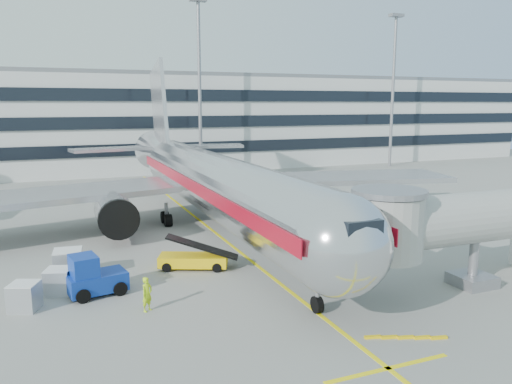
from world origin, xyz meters
name	(u,v)px	position (x,y,z in m)	size (l,w,h in m)	color
ground	(259,267)	(0.00, 0.00, 0.00)	(180.00, 180.00, 0.00)	gray
lead_in_line	(214,232)	(0.00, 10.00, 0.01)	(0.25, 70.00, 0.01)	yellow
stop_bar	(388,368)	(0.00, -14.00, 0.01)	(6.00, 0.25, 0.01)	yellow
main_jet	(207,180)	(0.00, 11.72, 4.23)	(50.95, 48.70, 16.06)	silver
jet_bridge	(498,220)	(12.18, -8.00, 3.87)	(17.80, 4.50, 7.00)	silver
terminal	(129,121)	(0.00, 57.95, 7.80)	(150.00, 24.25, 15.60)	silver
light_mast_centre	(199,75)	(8.00, 42.00, 14.88)	(2.40, 1.20, 25.45)	gray
light_mast_east	(393,79)	(42.00, 42.00, 14.88)	(2.40, 1.20, 25.45)	gray
belt_loader	(193,259)	(-4.11, 1.34, 0.64)	(4.75, 3.24, 2.25)	yellow
baggage_tug	(93,277)	(-10.58, -1.07, 1.04)	(3.47, 2.55, 2.39)	navy
cargo_container_left	(68,264)	(-11.79, 2.53, 0.90)	(1.83, 1.83, 1.79)	#B5B7BC
cargo_container_right	(24,296)	(-14.09, -1.87, 0.74)	(1.79, 1.79, 1.46)	#B5B7BC
cargo_container_front	(59,281)	(-12.38, -0.09, 0.74)	(1.75, 1.75, 1.48)	#B5B7BC
ramp_worker	(147,294)	(-8.14, -4.45, 0.92)	(0.67, 0.44, 1.84)	#BAE918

